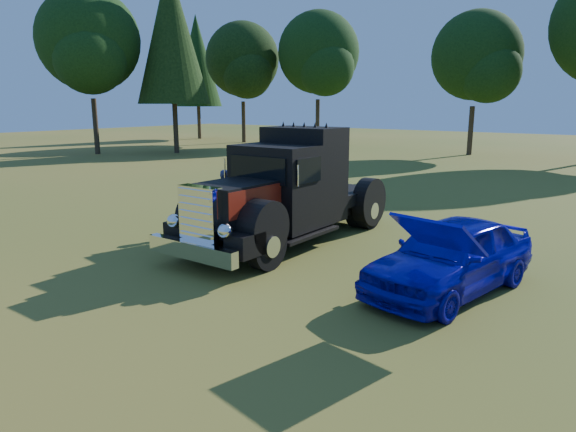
% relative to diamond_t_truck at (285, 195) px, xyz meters
% --- Properties ---
extents(ground, '(120.00, 120.00, 0.00)m').
position_rel_diamond_t_truck_xyz_m(ground, '(0.45, -2.65, -1.28)').
color(ground, '#3B591A').
rests_on(ground, ground).
extents(treeline, '(72.10, 24.04, 13.84)m').
position_rel_diamond_t_truck_xyz_m(treeline, '(-1.56, 24.56, 6.37)').
color(treeline, '#2D2116').
rests_on(treeline, ground).
extents(diamond_t_truck, '(3.37, 7.16, 3.00)m').
position_rel_diamond_t_truck_xyz_m(diamond_t_truck, '(0.00, 0.00, 0.00)').
color(diamond_t_truck, black).
rests_on(diamond_t_truck, ground).
extents(hotrod_coupe, '(2.49, 4.52, 1.89)m').
position_rel_diamond_t_truck_xyz_m(hotrod_coupe, '(4.79, -1.01, -0.55)').
color(hotrod_coupe, '#0837B6').
rests_on(hotrod_coupe, ground).
extents(spectator_near, '(0.55, 0.71, 1.75)m').
position_rel_diamond_t_truck_xyz_m(spectator_near, '(-2.24, 0.19, -0.40)').
color(spectator_near, '#1C2842').
rests_on(spectator_near, ground).
extents(spectator_far, '(0.91, 1.00, 1.68)m').
position_rel_diamond_t_truck_xyz_m(spectator_far, '(-1.59, 1.02, -0.44)').
color(spectator_far, '#1F3048').
rests_on(spectator_far, ground).
extents(distant_teal_car, '(3.69, 3.96, 1.32)m').
position_rel_diamond_t_truck_xyz_m(distant_teal_car, '(-16.17, 23.22, -0.62)').
color(distant_teal_car, '#0A3F3E').
rests_on(distant_teal_car, ground).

